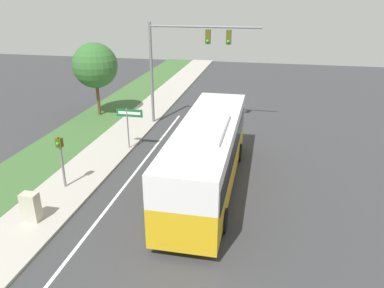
% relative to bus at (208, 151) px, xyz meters
% --- Properties ---
extents(ground_plane, '(80.00, 80.00, 0.00)m').
position_rel_bus_xyz_m(ground_plane, '(-0.40, -4.14, -1.92)').
color(ground_plane, '#38383A').
extents(sidewalk, '(2.80, 80.00, 0.12)m').
position_rel_bus_xyz_m(sidewalk, '(-6.60, -4.14, -1.86)').
color(sidewalk, '#ADA89E').
rests_on(sidewalk, ground_plane).
extents(lane_divider_near, '(0.14, 30.00, 0.01)m').
position_rel_bus_xyz_m(lane_divider_near, '(-4.00, -4.14, -1.92)').
color(lane_divider_near, silver).
rests_on(lane_divider_near, ground_plane).
extents(bus, '(2.73, 11.17, 3.53)m').
position_rel_bus_xyz_m(bus, '(0.00, 0.00, 0.00)').
color(bus, gold).
rests_on(bus, ground_plane).
extents(signal_gantry, '(7.49, 0.41, 7.06)m').
position_rel_bus_xyz_m(signal_gantry, '(-3.23, 8.83, 3.16)').
color(signal_gantry, slate).
rests_on(signal_gantry, ground_plane).
extents(pedestrian_signal, '(0.28, 0.34, 2.63)m').
position_rel_bus_xyz_m(pedestrian_signal, '(-6.73, -1.51, -0.10)').
color(pedestrian_signal, slate).
rests_on(pedestrian_signal, ground_plane).
extents(street_sign, '(1.60, 0.08, 2.61)m').
position_rel_bus_xyz_m(street_sign, '(-5.33, 3.76, -0.01)').
color(street_sign, slate).
rests_on(street_sign, ground_plane).
extents(utility_cabinet, '(0.67, 0.47, 1.24)m').
position_rel_bus_xyz_m(utility_cabinet, '(-6.56, -4.44, -1.18)').
color(utility_cabinet, '#B7B29E').
rests_on(utility_cabinet, sidewalk).
extents(roadside_tree, '(3.30, 3.30, 5.43)m').
position_rel_bus_xyz_m(roadside_tree, '(-10.04, 9.65, 1.94)').
color(roadside_tree, brown).
rests_on(roadside_tree, grass_verge).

